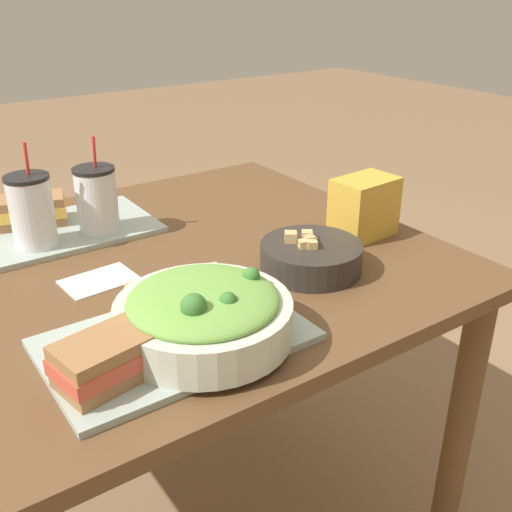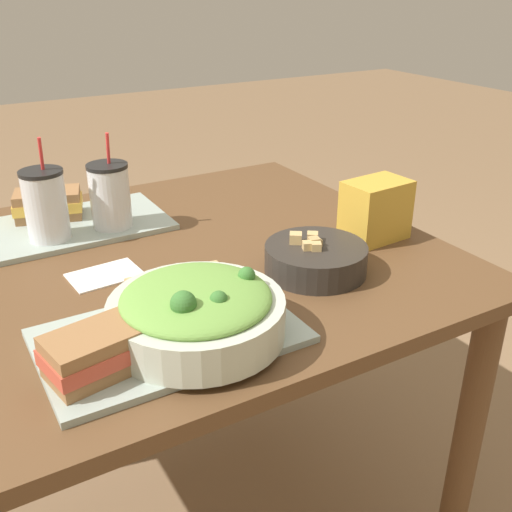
{
  "view_description": "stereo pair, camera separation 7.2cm",
  "coord_description": "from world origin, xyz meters",
  "px_view_note": "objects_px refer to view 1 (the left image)",
  "views": [
    {
      "loc": [
        -0.39,
        -1.0,
        1.28
      ],
      "look_at": [
        0.13,
        -0.23,
        0.84
      ],
      "focal_mm": 42.0,
      "sensor_mm": 36.0,
      "label": 1
    },
    {
      "loc": [
        -0.33,
        -1.04,
        1.28
      ],
      "look_at": [
        0.13,
        -0.23,
        0.84
      ],
      "focal_mm": 42.0,
      "sensor_mm": 36.0,
      "label": 2
    }
  ],
  "objects_px": {
    "salad_bowl": "(204,313)",
    "drink_cup_dark": "(32,213)",
    "sandwich_near": "(108,359)",
    "napkin_folded": "(99,281)",
    "baguette_near": "(176,288)",
    "drink_cup_red": "(97,202)",
    "soup_bowl": "(311,256)",
    "chip_bag": "(364,207)",
    "sandwich_far": "(31,210)"
  },
  "relations": [
    {
      "from": "sandwich_far",
      "to": "chip_bag",
      "type": "distance_m",
      "value": 0.74
    },
    {
      "from": "napkin_folded",
      "to": "baguette_near",
      "type": "bearing_deg",
      "value": -66.96
    },
    {
      "from": "sandwich_far",
      "to": "drink_cup_red",
      "type": "relative_size",
      "value": 0.8
    },
    {
      "from": "baguette_near",
      "to": "chip_bag",
      "type": "distance_m",
      "value": 0.49
    },
    {
      "from": "drink_cup_dark",
      "to": "napkin_folded",
      "type": "bearing_deg",
      "value": -75.75
    },
    {
      "from": "sandwich_far",
      "to": "salad_bowl",
      "type": "bearing_deg",
      "value": -65.93
    },
    {
      "from": "drink_cup_dark",
      "to": "napkin_folded",
      "type": "xyz_separation_m",
      "value": [
        0.05,
        -0.21,
        -0.08
      ]
    },
    {
      "from": "salad_bowl",
      "to": "drink_cup_dark",
      "type": "bearing_deg",
      "value": 102.4
    },
    {
      "from": "salad_bowl",
      "to": "drink_cup_dark",
      "type": "relative_size",
      "value": 1.25
    },
    {
      "from": "salad_bowl",
      "to": "baguette_near",
      "type": "distance_m",
      "value": 0.12
    },
    {
      "from": "salad_bowl",
      "to": "sandwich_near",
      "type": "relative_size",
      "value": 1.74
    },
    {
      "from": "salad_bowl",
      "to": "soup_bowl",
      "type": "bearing_deg",
      "value": 19.62
    },
    {
      "from": "drink_cup_dark",
      "to": "chip_bag",
      "type": "distance_m",
      "value": 0.69
    },
    {
      "from": "baguette_near",
      "to": "sandwich_near",
      "type": "bearing_deg",
      "value": 132.77
    },
    {
      "from": "sandwich_near",
      "to": "sandwich_far",
      "type": "relative_size",
      "value": 0.94
    },
    {
      "from": "soup_bowl",
      "to": "drink_cup_dark",
      "type": "height_order",
      "value": "drink_cup_dark"
    },
    {
      "from": "sandwich_near",
      "to": "napkin_folded",
      "type": "relative_size",
      "value": 1.14
    },
    {
      "from": "salad_bowl",
      "to": "napkin_folded",
      "type": "xyz_separation_m",
      "value": [
        -0.06,
        0.29,
        -0.05
      ]
    },
    {
      "from": "drink_cup_red",
      "to": "soup_bowl",
      "type": "bearing_deg",
      "value": -55.39
    },
    {
      "from": "chip_bag",
      "to": "napkin_folded",
      "type": "bearing_deg",
      "value": 164.02
    },
    {
      "from": "sandwich_near",
      "to": "sandwich_far",
      "type": "bearing_deg",
      "value": 72.3
    },
    {
      "from": "baguette_near",
      "to": "sandwich_far",
      "type": "distance_m",
      "value": 0.51
    },
    {
      "from": "sandwich_near",
      "to": "drink_cup_red",
      "type": "height_order",
      "value": "drink_cup_red"
    },
    {
      "from": "drink_cup_red",
      "to": "napkin_folded",
      "type": "bearing_deg",
      "value": -112.26
    },
    {
      "from": "sandwich_far",
      "to": "drink_cup_dark",
      "type": "bearing_deg",
      "value": -85.84
    },
    {
      "from": "salad_bowl",
      "to": "soup_bowl",
      "type": "xyz_separation_m",
      "value": [
        0.3,
        0.11,
        -0.03
      ]
    },
    {
      "from": "chip_bag",
      "to": "napkin_folded",
      "type": "relative_size",
      "value": 1.02
    },
    {
      "from": "soup_bowl",
      "to": "napkin_folded",
      "type": "relative_size",
      "value": 1.42
    },
    {
      "from": "drink_cup_dark",
      "to": "drink_cup_red",
      "type": "distance_m",
      "value": 0.14
    },
    {
      "from": "salad_bowl",
      "to": "drink_cup_red",
      "type": "distance_m",
      "value": 0.5
    },
    {
      "from": "soup_bowl",
      "to": "napkin_folded",
      "type": "distance_m",
      "value": 0.4
    },
    {
      "from": "soup_bowl",
      "to": "drink_cup_dark",
      "type": "distance_m",
      "value": 0.57
    },
    {
      "from": "baguette_near",
      "to": "soup_bowl",
      "type": "bearing_deg",
      "value": -87.96
    },
    {
      "from": "baguette_near",
      "to": "drink_cup_red",
      "type": "bearing_deg",
      "value": 3.43
    },
    {
      "from": "drink_cup_red",
      "to": "sandwich_far",
      "type": "bearing_deg",
      "value": 131.54
    },
    {
      "from": "salad_bowl",
      "to": "soup_bowl",
      "type": "distance_m",
      "value": 0.32
    },
    {
      "from": "sandwich_near",
      "to": "napkin_folded",
      "type": "xyz_separation_m",
      "value": [
        0.1,
        0.31,
        -0.04
      ]
    },
    {
      "from": "salad_bowl",
      "to": "chip_bag",
      "type": "xyz_separation_m",
      "value": [
        0.5,
        0.18,
        0.01
      ]
    },
    {
      "from": "soup_bowl",
      "to": "drink_cup_red",
      "type": "height_order",
      "value": "drink_cup_red"
    },
    {
      "from": "baguette_near",
      "to": "chip_bag",
      "type": "bearing_deg",
      "value": -78.33
    },
    {
      "from": "baguette_near",
      "to": "drink_cup_dark",
      "type": "relative_size",
      "value": 0.76
    },
    {
      "from": "chip_bag",
      "to": "salad_bowl",
      "type": "bearing_deg",
      "value": -164.84
    },
    {
      "from": "soup_bowl",
      "to": "sandwich_near",
      "type": "height_order",
      "value": "sandwich_near"
    },
    {
      "from": "sandwich_near",
      "to": "drink_cup_dark",
      "type": "bearing_deg",
      "value": 73.62
    },
    {
      "from": "soup_bowl",
      "to": "drink_cup_red",
      "type": "distance_m",
      "value": 0.48
    },
    {
      "from": "salad_bowl",
      "to": "drink_cup_red",
      "type": "relative_size",
      "value": 1.3
    },
    {
      "from": "soup_bowl",
      "to": "napkin_folded",
      "type": "bearing_deg",
      "value": 152.22
    },
    {
      "from": "sandwich_far",
      "to": "drink_cup_red",
      "type": "bearing_deg",
      "value": -31.97
    },
    {
      "from": "chip_bag",
      "to": "drink_cup_red",
      "type": "bearing_deg",
      "value": 141.67
    },
    {
      "from": "soup_bowl",
      "to": "baguette_near",
      "type": "height_order",
      "value": "soup_bowl"
    }
  ]
}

